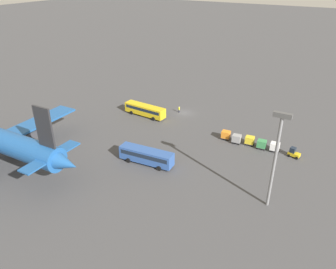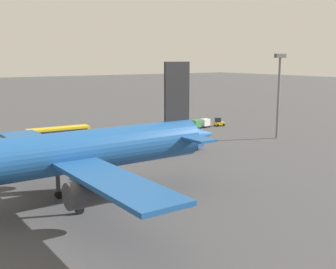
% 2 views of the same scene
% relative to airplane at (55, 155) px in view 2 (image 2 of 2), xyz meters
% --- Properties ---
extents(ground_plane, '(600.00, 600.00, 0.00)m').
position_rel_airplane_xyz_m(ground_plane, '(-21.06, -42.66, -5.96)').
color(ground_plane, '#424244').
extents(airplane, '(45.83, 39.34, 15.86)m').
position_rel_airplane_xyz_m(airplane, '(0.00, 0.00, 0.00)').
color(airplane, '#1E5193').
rests_on(airplane, ground).
extents(shuttle_bus_near, '(12.12, 3.53, 3.02)m').
position_rel_airplane_xyz_m(shuttle_bus_near, '(-12.84, -35.57, -4.14)').
color(shuttle_bus_near, gold).
rests_on(shuttle_bus_near, ground).
extents(shuttle_bus_far, '(11.74, 3.83, 3.21)m').
position_rel_airplane_xyz_m(shuttle_bus_far, '(-26.70, -15.57, -4.04)').
color(shuttle_bus_far, '#2D5199').
rests_on(shuttle_bus_far, ground).
extents(baggage_tug, '(2.58, 1.98, 2.10)m').
position_rel_airplane_xyz_m(baggage_tug, '(-52.40, -33.77, -5.02)').
color(baggage_tug, gold).
rests_on(baggage_tug, ground).
extents(worker_person, '(0.38, 0.38, 1.74)m').
position_rel_airplane_xyz_m(worker_person, '(-19.73, -42.24, -5.09)').
color(worker_person, '#1E1E2D').
rests_on(worker_person, ground).
extents(cargo_cart_white, '(2.12, 1.83, 2.06)m').
position_rel_airplane_xyz_m(cargo_cart_white, '(-48.30, -33.98, -4.77)').
color(cargo_cart_white, '#38383D').
rests_on(cargo_cart_white, ground).
extents(cargo_cart_green, '(2.12, 1.83, 2.06)m').
position_rel_airplane_xyz_m(cargo_cart_green, '(-45.45, -33.71, -4.77)').
color(cargo_cart_green, '#38383D').
rests_on(cargo_cart_green, ground).
extents(cargo_cart_yellow, '(2.12, 1.83, 2.06)m').
position_rel_airplane_xyz_m(cargo_cart_yellow, '(-42.59, -34.09, -4.77)').
color(cargo_cart_yellow, '#38383D').
rests_on(cargo_cart_yellow, ground).
extents(cargo_cart_grey, '(2.12, 1.83, 2.06)m').
position_rel_airplane_xyz_m(cargo_cart_grey, '(-39.74, -33.33, -4.77)').
color(cargo_cart_grey, '#38383D').
rests_on(cargo_cart_grey, ground).
extents(cargo_cart_orange, '(2.12, 1.83, 2.06)m').
position_rel_airplane_xyz_m(cargo_cart_orange, '(-36.88, -33.90, -4.77)').
color(cargo_cart_orange, '#38383D').
rests_on(cargo_cart_orange, ground).
extents(light_pole, '(2.80, 0.70, 17.19)m').
position_rel_airplane_xyz_m(light_pole, '(-51.97, -15.02, 4.61)').
color(light_pole, slate).
rests_on(light_pole, ground).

